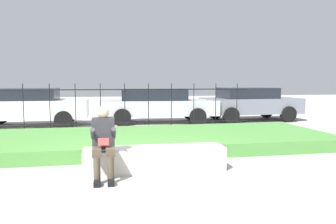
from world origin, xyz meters
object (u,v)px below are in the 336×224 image
(car_parked_center, at_px, (158,104))
(car_parked_left, at_px, (29,106))
(car_parked_right, at_px, (250,103))
(stone_bench, at_px, (155,160))
(person_seated_reader, at_px, (103,140))

(car_parked_center, relative_size, car_parked_left, 1.13)
(car_parked_right, xyz_separation_m, car_parked_left, (-8.82, -0.15, 0.00))
(stone_bench, relative_size, car_parked_center, 0.55)
(car_parked_center, bearing_deg, car_parked_right, 5.37)
(car_parked_center, distance_m, car_parked_left, 4.86)
(person_seated_reader, distance_m, car_parked_right, 9.55)
(stone_bench, height_order, car_parked_right, car_parked_right)
(person_seated_reader, relative_size, car_parked_left, 0.30)
(stone_bench, xyz_separation_m, car_parked_left, (-3.68, 6.90, 0.56))
(car_parked_right, bearing_deg, person_seated_reader, -130.92)
(car_parked_right, relative_size, car_parked_left, 0.97)
(car_parked_right, height_order, car_parked_left, car_parked_left)
(person_seated_reader, relative_size, car_parked_center, 0.26)
(stone_bench, height_order, person_seated_reader, person_seated_reader)
(car_parked_center, distance_m, car_parked_right, 3.96)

